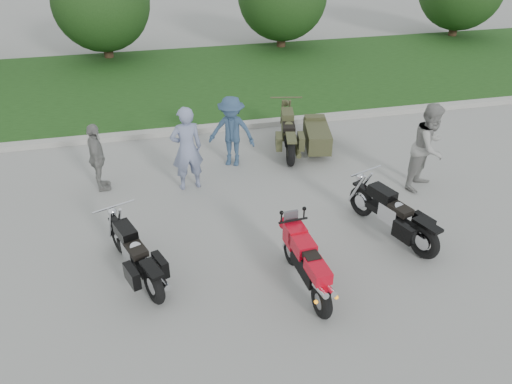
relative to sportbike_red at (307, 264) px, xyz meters
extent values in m
plane|color=#9A9A94|center=(-0.47, 0.76, -0.54)|extent=(80.00, 80.00, 0.00)
cube|color=#ADABA2|center=(-0.47, 6.76, -0.46)|extent=(60.00, 0.30, 0.15)
cube|color=#28591E|center=(-0.47, 10.91, -0.47)|extent=(60.00, 8.00, 0.14)
cylinder|color=#3F2B1C|center=(-3.47, 14.26, 0.06)|extent=(0.36, 0.36, 1.20)
sphere|color=#1C3814|center=(-3.47, 14.26, 1.66)|extent=(3.60, 3.60, 3.60)
cylinder|color=#3F2B1C|center=(3.53, 14.26, 0.06)|extent=(0.36, 0.36, 1.20)
cylinder|color=#3F2B1C|center=(11.53, 14.26, 0.06)|extent=(0.36, 0.36, 1.20)
torus|color=black|center=(0.05, -0.63, -0.25)|extent=(0.22, 0.59, 0.58)
torus|color=black|center=(-0.06, 0.72, -0.26)|extent=(0.15, 0.57, 0.56)
cube|color=black|center=(0.00, -0.01, -0.02)|extent=(0.33, 0.86, 0.33)
cube|color=red|center=(-0.02, 0.21, 0.23)|extent=(0.36, 0.54, 0.24)
cube|color=red|center=(0.03, -0.43, 0.19)|extent=(0.32, 0.53, 0.21)
cube|color=black|center=(0.01, -0.13, 0.27)|extent=(0.27, 0.34, 0.09)
cube|color=red|center=(-0.04, 0.55, 0.19)|extent=(0.35, 0.40, 0.37)
cylinder|color=silver|center=(-0.01, -0.69, 0.04)|extent=(0.14, 0.44, 0.20)
cylinder|color=silver|center=(0.12, -0.68, 0.04)|extent=(0.14, 0.44, 0.20)
torus|color=black|center=(-2.48, 0.28, -0.21)|extent=(0.38, 0.66, 0.65)
torus|color=black|center=(-3.04, 1.75, -0.23)|extent=(0.32, 0.61, 0.61)
cube|color=black|center=(-2.76, 1.01, -0.14)|extent=(0.60, 1.15, 0.13)
cube|color=silver|center=(-2.76, 1.01, -0.06)|extent=(0.42, 0.50, 0.33)
cube|color=black|center=(-2.86, 1.28, 0.21)|extent=(0.44, 0.59, 0.21)
cube|color=black|center=(-2.71, 0.88, 0.11)|extent=(0.42, 0.54, 0.11)
cube|color=black|center=(-2.48, 0.28, 0.13)|extent=(0.38, 0.57, 0.06)
cylinder|color=silver|center=(-2.48, 0.76, -0.27)|extent=(0.46, 1.02, 0.10)
torus|color=black|center=(2.34, 0.35, -0.20)|extent=(0.39, 0.69, 0.68)
torus|color=black|center=(1.79, 1.89, -0.22)|extent=(0.33, 0.64, 0.64)
cube|color=black|center=(2.07, 1.12, -0.12)|extent=(0.61, 1.20, 0.14)
cube|color=silver|center=(2.07, 1.12, -0.04)|extent=(0.43, 0.52, 0.35)
cube|color=black|center=(1.97, 1.40, 0.24)|extent=(0.45, 0.61, 0.22)
cube|color=black|center=(2.12, 0.98, 0.14)|extent=(0.43, 0.56, 0.12)
cube|color=black|center=(2.34, 0.35, 0.16)|extent=(0.39, 0.59, 0.06)
cylinder|color=silver|center=(2.35, 0.85, -0.26)|extent=(0.46, 1.06, 0.10)
torus|color=black|center=(1.00, 4.30, -0.18)|extent=(0.32, 0.73, 0.71)
torus|color=black|center=(1.35, 5.99, -0.20)|extent=(0.26, 0.68, 0.67)
cube|color=black|center=(1.18, 5.14, -0.10)|extent=(0.48, 1.28, 0.15)
cube|color=#414327|center=(1.18, 5.14, -0.01)|extent=(0.40, 0.53, 0.37)
cube|color=#414327|center=(1.24, 5.45, 0.28)|extent=(0.40, 0.62, 0.23)
cube|color=black|center=(1.14, 4.99, 0.18)|extent=(0.39, 0.57, 0.13)
cube|color=#414327|center=(1.00, 4.30, 0.20)|extent=(0.34, 0.61, 0.06)
cylinder|color=#414327|center=(1.29, 4.75, -0.24)|extent=(0.34, 1.15, 0.10)
cube|color=#414327|center=(1.87, 4.89, -0.12)|extent=(0.84, 1.45, 0.47)
torus|color=black|center=(2.13, 4.84, -0.24)|extent=(0.24, 0.60, 0.59)
imported|color=#7E88AC|center=(-1.52, 3.81, 0.43)|extent=(0.77, 0.56, 1.93)
imported|color=#979692|center=(3.64, 2.67, 0.44)|extent=(1.21, 1.16, 1.96)
imported|color=#314A69|center=(-0.36, 4.68, 0.33)|extent=(1.29, 1.05, 1.73)
imported|color=gray|center=(-3.44, 4.18, 0.24)|extent=(0.44, 0.94, 1.56)
camera|label=1|loc=(-2.25, -6.01, 5.24)|focal=35.00mm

